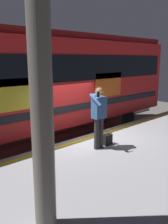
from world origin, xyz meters
TOP-DOWN VIEW (x-y plane):
  - ground_plane at (0.00, 0.00)m, footprint 24.67×24.67m
  - platform at (0.00, 2.05)m, footprint 13.46×4.10m
  - safety_line at (0.00, 0.30)m, footprint 13.19×0.16m
  - track_rail_near at (0.00, -1.51)m, footprint 17.50×0.08m
  - track_rail_far at (0.00, -2.94)m, footprint 17.50×0.08m
  - train_carriage at (-0.07, -2.22)m, footprint 12.00×2.87m
  - passenger at (0.39, 1.12)m, footprint 0.57×0.55m
  - handbag at (-0.02, 1.09)m, footprint 0.30×0.28m
  - station_column at (3.38, 2.86)m, footprint 0.32×0.32m

SIDE VIEW (x-z plane):
  - ground_plane at x=0.00m, z-range 0.00..0.00m
  - track_rail_near at x=0.00m, z-range 0.00..0.16m
  - track_rail_far at x=0.00m, z-range 0.00..0.16m
  - platform at x=0.00m, z-range 0.00..0.85m
  - safety_line at x=0.00m, z-range 0.85..0.86m
  - handbag at x=-0.02m, z-range 0.84..1.21m
  - passenger at x=0.39m, z-range 1.01..2.76m
  - train_carriage at x=-0.07m, z-range 0.54..4.67m
  - station_column at x=3.38m, z-range 0.85..4.49m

